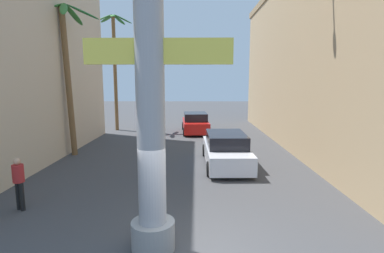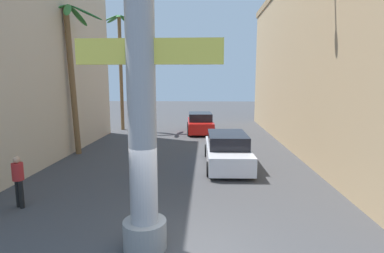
{
  "view_description": "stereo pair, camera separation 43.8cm",
  "coord_description": "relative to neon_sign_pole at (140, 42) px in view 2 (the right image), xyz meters",
  "views": [
    {
      "loc": [
        0.17,
        -6.44,
        4.01
      ],
      "look_at": [
        0.0,
        6.1,
        2.11
      ],
      "focal_mm": 28.0,
      "sensor_mm": 36.0,
      "label": 1
    },
    {
      "loc": [
        0.61,
        -6.43,
        4.01
      ],
      "look_at": [
        0.0,
        6.1,
        2.11
      ],
      "focal_mm": 28.0,
      "sensor_mm": 36.0,
      "label": 2
    }
  ],
  "objects": [
    {
      "name": "car_far",
      "position": [
        0.96,
        16.61,
        -4.13
      ],
      "size": [
        2.27,
        4.49,
        1.56
      ],
      "color": "black",
      "rests_on": "ground"
    },
    {
      "name": "neon_sign_pole",
      "position": [
        0.0,
        0.0,
        0.0
      ],
      "size": [
        3.64,
        1.04,
        9.67
      ],
      "color": "#9E9EA3",
      "rests_on": "ground"
    },
    {
      "name": "pedestrian_curb_left",
      "position": [
        -4.48,
        2.16,
        -3.88
      ],
      "size": [
        0.46,
        0.46,
        1.68
      ],
      "color": "black",
      "rests_on": "ground"
    },
    {
      "name": "building_right",
      "position": [
        10.77,
        11.68,
        0.43
      ],
      "size": [
        9.07,
        24.68,
        10.57
      ],
      "color": "tan",
      "rests_on": "ground"
    },
    {
      "name": "palm_tree_far_left",
      "position": [
        -5.53,
        17.77,
        1.03
      ],
      "size": [
        2.83,
        2.92,
        9.25
      ],
      "color": "brown",
      "rests_on": "ground"
    },
    {
      "name": "pedestrian_mid_right",
      "position": [
        6.8,
        7.17,
        -3.92
      ],
      "size": [
        0.39,
        0.39,
        1.64
      ],
      "color": "#1E233F",
      "rests_on": "ground"
    },
    {
      "name": "ground_plane",
      "position": [
        0.85,
        9.75,
        -4.86
      ],
      "size": [
        87.69,
        87.69,
        0.0
      ],
      "primitive_type": "plane",
      "color": "#424244"
    },
    {
      "name": "street_lamp",
      "position": [
        6.84,
        5.7,
        -0.19
      ],
      "size": [
        2.34,
        0.28,
        7.84
      ],
      "color": "#59595E",
      "rests_on": "ground"
    },
    {
      "name": "palm_tree_far_right",
      "position": [
        7.63,
        19.34,
        -0.68
      ],
      "size": [
        2.52,
        2.59,
        6.6
      ],
      "color": "brown",
      "rests_on": "ground"
    },
    {
      "name": "car_lead",
      "position": [
        2.46,
        7.38,
        -4.13
      ],
      "size": [
        2.16,
        5.02,
        1.56
      ],
      "color": "black",
      "rests_on": "ground"
    },
    {
      "name": "palm_tree_mid_left",
      "position": [
        -5.75,
        9.21,
        0.28
      ],
      "size": [
        3.4,
        3.42,
        7.96
      ],
      "color": "brown",
      "rests_on": "ground"
    }
  ]
}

